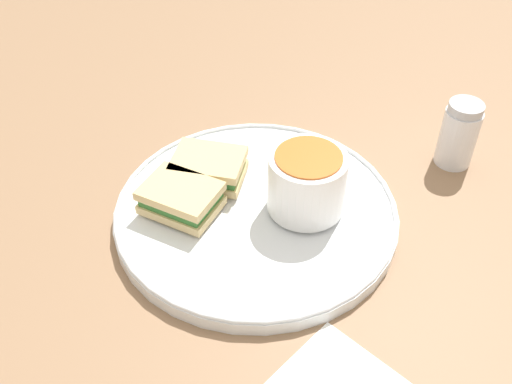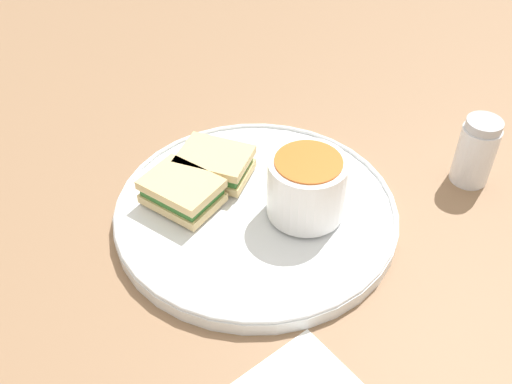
{
  "view_description": "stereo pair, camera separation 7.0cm",
  "coord_description": "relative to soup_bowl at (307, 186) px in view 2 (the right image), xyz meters",
  "views": [
    {
      "loc": [
        -0.49,
        -0.17,
        0.51
      ],
      "look_at": [
        0.0,
        0.0,
        0.04
      ],
      "focal_mm": 42.0,
      "sensor_mm": 36.0,
      "label": 1
    },
    {
      "loc": [
        -0.46,
        -0.24,
        0.51
      ],
      "look_at": [
        0.0,
        0.0,
        0.04
      ],
      "focal_mm": 42.0,
      "sensor_mm": 36.0,
      "label": 2
    }
  ],
  "objects": [
    {
      "name": "ground_plane",
      "position": [
        -0.02,
        0.06,
        -0.06
      ],
      "size": [
        2.4,
        2.4,
        0.0
      ],
      "primitive_type": "plane",
      "color": "#8E6B4C"
    },
    {
      "name": "sandwich_half_far",
      "position": [
        -0.05,
        0.14,
        -0.02
      ],
      "size": [
        0.08,
        0.09,
        0.03
      ],
      "rotation": [
        0.0,
        0.0,
        1.43
      ],
      "color": "#DBBC7F",
      "rests_on": "plate"
    },
    {
      "name": "plate",
      "position": [
        -0.02,
        0.06,
        -0.05
      ],
      "size": [
        0.34,
        0.34,
        0.02
      ],
      "color": "white",
      "rests_on": "ground_plane"
    },
    {
      "name": "salt_shaker",
      "position": [
        0.17,
        -0.16,
        -0.01
      ],
      "size": [
        0.05,
        0.05,
        0.09
      ],
      "color": "silver",
      "rests_on": "ground_plane"
    },
    {
      "name": "sandwich_half_near",
      "position": [
        0.01,
        0.13,
        -0.02
      ],
      "size": [
        0.08,
        0.09,
        0.03
      ],
      "rotation": [
        0.0,
        0.0,
        1.69
      ],
      "color": "#DBBC7F",
      "rests_on": "plate"
    },
    {
      "name": "spoon",
      "position": [
        0.08,
        0.05,
        -0.03
      ],
      "size": [
        0.1,
        0.1,
        0.01
      ],
      "rotation": [
        0.0,
        0.0,
        7.11
      ],
      "color": "silver",
      "rests_on": "plate"
    },
    {
      "name": "soup_bowl",
      "position": [
        0.0,
        0.0,
        0.0
      ],
      "size": [
        0.09,
        0.09,
        0.08
      ],
      "color": "white",
      "rests_on": "plate"
    }
  ]
}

